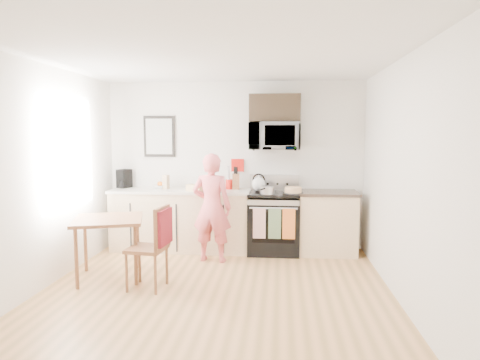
# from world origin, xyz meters

# --- Properties ---
(floor) EXTENTS (4.60, 4.60, 0.00)m
(floor) POSITION_xyz_m (0.00, 0.00, 0.00)
(floor) COLOR olive
(floor) RESTS_ON ground
(back_wall) EXTENTS (4.00, 0.04, 2.60)m
(back_wall) POSITION_xyz_m (0.00, 2.30, 1.30)
(back_wall) COLOR white
(back_wall) RESTS_ON floor
(front_wall) EXTENTS (4.00, 0.04, 2.60)m
(front_wall) POSITION_xyz_m (0.00, -2.30, 1.30)
(front_wall) COLOR white
(front_wall) RESTS_ON floor
(left_wall) EXTENTS (0.04, 4.60, 2.60)m
(left_wall) POSITION_xyz_m (-2.00, 0.00, 1.30)
(left_wall) COLOR white
(left_wall) RESTS_ON floor
(right_wall) EXTENTS (0.04, 4.60, 2.60)m
(right_wall) POSITION_xyz_m (2.00, 0.00, 1.30)
(right_wall) COLOR white
(right_wall) RESTS_ON floor
(ceiling) EXTENTS (4.00, 4.60, 0.04)m
(ceiling) POSITION_xyz_m (0.00, 0.00, 2.60)
(ceiling) COLOR white
(ceiling) RESTS_ON back_wall
(window) EXTENTS (0.06, 1.40, 1.50)m
(window) POSITION_xyz_m (-1.96, 0.80, 1.55)
(window) COLOR white
(window) RESTS_ON left_wall
(cabinet_left) EXTENTS (2.10, 0.60, 0.90)m
(cabinet_left) POSITION_xyz_m (-0.80, 2.00, 0.45)
(cabinet_left) COLOR #CEB384
(cabinet_left) RESTS_ON floor
(countertop_left) EXTENTS (2.14, 0.64, 0.04)m
(countertop_left) POSITION_xyz_m (-0.80, 2.00, 0.92)
(countertop_left) COLOR beige
(countertop_left) RESTS_ON cabinet_left
(cabinet_right) EXTENTS (0.84, 0.60, 0.90)m
(cabinet_right) POSITION_xyz_m (1.43, 2.00, 0.45)
(cabinet_right) COLOR #CEB384
(cabinet_right) RESTS_ON floor
(countertop_right) EXTENTS (0.88, 0.64, 0.04)m
(countertop_right) POSITION_xyz_m (1.43, 2.00, 0.92)
(countertop_right) COLOR black
(countertop_right) RESTS_ON cabinet_right
(range) EXTENTS (0.76, 0.70, 1.16)m
(range) POSITION_xyz_m (0.63, 1.98, 0.44)
(range) COLOR black
(range) RESTS_ON floor
(microwave) EXTENTS (0.76, 0.51, 0.42)m
(microwave) POSITION_xyz_m (0.63, 2.08, 1.76)
(microwave) COLOR #A6A6AA
(microwave) RESTS_ON back_wall
(upper_cabinet) EXTENTS (0.76, 0.35, 0.40)m
(upper_cabinet) POSITION_xyz_m (0.63, 2.12, 2.18)
(upper_cabinet) COLOR black
(upper_cabinet) RESTS_ON back_wall
(wall_art) EXTENTS (0.50, 0.04, 0.65)m
(wall_art) POSITION_xyz_m (-1.20, 2.28, 1.75)
(wall_art) COLOR black
(wall_art) RESTS_ON back_wall
(wall_trivet) EXTENTS (0.20, 0.02, 0.20)m
(wall_trivet) POSITION_xyz_m (0.05, 2.28, 1.30)
(wall_trivet) COLOR #B6160F
(wall_trivet) RESTS_ON back_wall
(person) EXTENTS (0.59, 0.43, 1.53)m
(person) POSITION_xyz_m (-0.23, 1.45, 0.76)
(person) COLOR #E33E3E
(person) RESTS_ON floor
(dining_table) EXTENTS (0.87, 0.87, 0.76)m
(dining_table) POSITION_xyz_m (-1.39, 0.62, 0.67)
(dining_table) COLOR brown
(dining_table) RESTS_ON floor
(chair) EXTENTS (0.49, 0.45, 0.97)m
(chair) POSITION_xyz_m (-0.67, 0.29, 0.63)
(chair) COLOR brown
(chair) RESTS_ON floor
(knife_block) EXTENTS (0.12, 0.16, 0.24)m
(knife_block) POSITION_xyz_m (0.04, 2.13, 1.06)
(knife_block) COLOR brown
(knife_block) RESTS_ON countertop_left
(utensil_crock) EXTENTS (0.12, 0.12, 0.36)m
(utensil_crock) POSITION_xyz_m (-0.06, 2.12, 1.09)
(utensil_crock) COLOR #B6160F
(utensil_crock) RESTS_ON countertop_left
(fruit_bowl) EXTENTS (0.29, 0.29, 0.11)m
(fruit_bowl) POSITION_xyz_m (-1.15, 2.11, 0.98)
(fruit_bowl) COLOR white
(fruit_bowl) RESTS_ON countertop_left
(milk_carton) EXTENTS (0.10, 0.10, 0.22)m
(milk_carton) POSITION_xyz_m (-1.04, 2.04, 1.05)
(milk_carton) COLOR tan
(milk_carton) RESTS_ON countertop_left
(coffee_maker) EXTENTS (0.23, 0.27, 0.29)m
(coffee_maker) POSITION_xyz_m (-1.75, 2.15, 1.08)
(coffee_maker) COLOR black
(coffee_maker) RESTS_ON countertop_left
(bread_bag) EXTENTS (0.31, 0.26, 0.10)m
(bread_bag) POSITION_xyz_m (-0.53, 1.81, 0.99)
(bread_bag) COLOR tan
(bread_bag) RESTS_ON countertop_left
(cake) EXTENTS (0.30, 0.30, 0.10)m
(cake) POSITION_xyz_m (0.91, 1.80, 0.97)
(cake) COLOR black
(cake) RESTS_ON range
(kettle) EXTENTS (0.21, 0.21, 0.27)m
(kettle) POSITION_xyz_m (0.40, 2.04, 1.04)
(kettle) COLOR white
(kettle) RESTS_ON range
(pot) EXTENTS (0.21, 0.35, 0.10)m
(pot) POSITION_xyz_m (0.54, 1.75, 0.98)
(pot) COLOR #A6A6AA
(pot) RESTS_ON range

